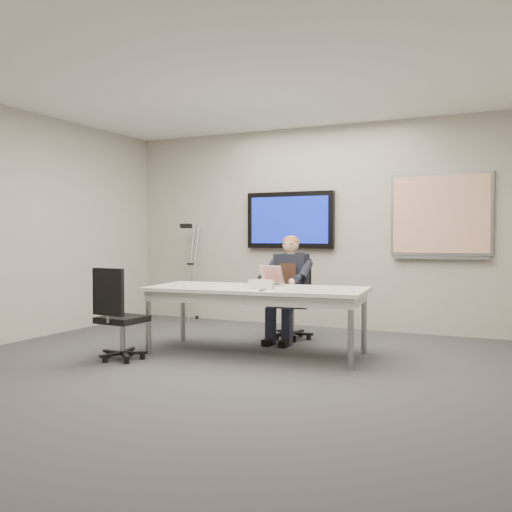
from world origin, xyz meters
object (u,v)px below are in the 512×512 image
at_px(conference_table, 257,295).
at_px(office_chair_near, 120,332).
at_px(office_chair_far, 293,314).
at_px(seated_person, 286,299).
at_px(laptop, 269,280).

height_order(conference_table, office_chair_near, office_chair_near).
xyz_separation_m(office_chair_far, seated_person, (0.01, -0.24, 0.21)).
bearing_deg(laptop, office_chair_near, -116.85).
bearing_deg(conference_table, office_chair_near, -147.01).
relative_size(office_chair_near, laptop, 2.54).
distance_m(office_chair_far, laptop, 0.89).
bearing_deg(conference_table, office_chair_far, 83.27).
height_order(office_chair_far, seated_person, seated_person).
bearing_deg(office_chair_far, seated_person, -97.77).
distance_m(office_chair_far, office_chair_near, 2.24).
bearing_deg(seated_person, laptop, -92.93).
relative_size(office_chair_far, seated_person, 0.77).
distance_m(conference_table, office_chair_near, 1.48).
xyz_separation_m(office_chair_far, laptop, (0.01, -0.75, 0.47)).
bearing_deg(office_chair_near, seated_person, -120.14).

